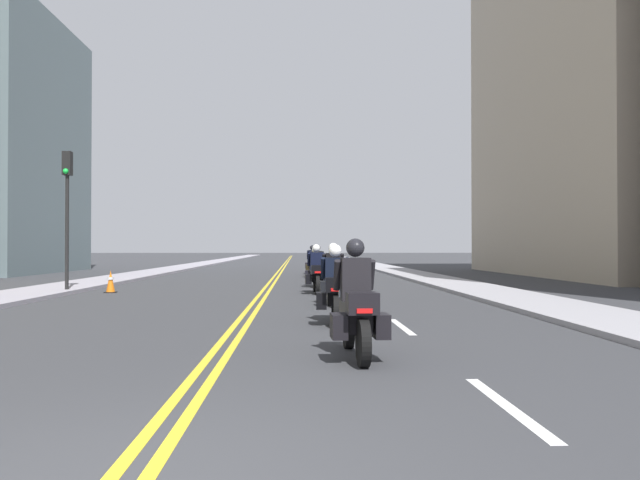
# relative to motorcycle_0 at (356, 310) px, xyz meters

# --- Properties ---
(ground_plane) EXTENTS (264.00, 264.00, 0.00)m
(ground_plane) POSITION_rel_motorcycle_0_xyz_m (-1.92, 43.41, -0.66)
(ground_plane) COLOR #333438
(sidewalk_left) EXTENTS (2.41, 144.00, 0.12)m
(sidewalk_left) POSITION_rel_motorcycle_0_xyz_m (-9.37, 43.41, -0.60)
(sidewalk_left) COLOR #94909B
(sidewalk_left) RESTS_ON ground
(sidewalk_right) EXTENTS (2.41, 144.00, 0.12)m
(sidewalk_right) POSITION_rel_motorcycle_0_xyz_m (5.53, 43.41, -0.60)
(sidewalk_right) COLOR #98969C
(sidewalk_right) RESTS_ON ground
(centreline_yellow_inner) EXTENTS (0.12, 132.00, 0.01)m
(centreline_yellow_inner) POSITION_rel_motorcycle_0_xyz_m (-2.04, 43.41, -0.66)
(centreline_yellow_inner) COLOR yellow
(centreline_yellow_inner) RESTS_ON ground
(centreline_yellow_outer) EXTENTS (0.12, 132.00, 0.01)m
(centreline_yellow_outer) POSITION_rel_motorcycle_0_xyz_m (-1.80, 43.41, -0.66)
(centreline_yellow_outer) COLOR yellow
(centreline_yellow_outer) RESTS_ON ground
(lane_dashes_white) EXTENTS (0.14, 56.40, 0.01)m
(lane_dashes_white) POSITION_rel_motorcycle_0_xyz_m (1.20, 24.41, -0.66)
(lane_dashes_white) COLOR silver
(lane_dashes_white) RESTS_ON ground
(building_right_1) EXTENTS (9.13, 19.99, 20.24)m
(building_right_1) POSITION_rel_motorcycle_0_xyz_m (16.08, 24.91, 9.46)
(building_right_1) COLOR tan
(building_right_1) RESTS_ON ground
(motorcycle_0) EXTENTS (0.78, 2.12, 1.65)m
(motorcycle_0) POSITION_rel_motorcycle_0_xyz_m (0.00, 0.00, 0.00)
(motorcycle_0) COLOR black
(motorcycle_0) RESTS_ON ground
(motorcycle_1) EXTENTS (0.77, 2.17, 1.59)m
(motorcycle_1) POSITION_rel_motorcycle_0_xyz_m (-0.05, 3.92, -0.00)
(motorcycle_1) COLOR black
(motorcycle_1) RESTS_ON ground
(motorcycle_2) EXTENTS (0.77, 2.22, 1.65)m
(motorcycle_2) POSITION_rel_motorcycle_0_xyz_m (0.15, 7.88, -0.00)
(motorcycle_2) COLOR black
(motorcycle_2) RESTS_ON ground
(motorcycle_3) EXTENTS (0.77, 2.11, 1.64)m
(motorcycle_3) POSITION_rel_motorcycle_0_xyz_m (-0.18, 12.13, 0.00)
(motorcycle_3) COLOR black
(motorcycle_3) RESTS_ON ground
(motorcycle_4) EXTENTS (0.78, 2.12, 1.57)m
(motorcycle_4) POSITION_rel_motorcycle_0_xyz_m (-0.12, 15.60, -0.00)
(motorcycle_4) COLOR black
(motorcycle_4) RESTS_ON ground
(motorcycle_5) EXTENTS (0.77, 2.13, 1.65)m
(motorcycle_5) POSITION_rel_motorcycle_0_xyz_m (0.12, 19.79, 0.01)
(motorcycle_5) COLOR black
(motorcycle_5) RESTS_ON ground
(motorcycle_6) EXTENTS (0.77, 2.17, 1.66)m
(motorcycle_6) POSITION_rel_motorcycle_0_xyz_m (-0.01, 23.62, 0.00)
(motorcycle_6) COLOR black
(motorcycle_6) RESTS_ON ground
(motorcycle_7) EXTENTS (0.78, 2.26, 1.66)m
(motorcycle_7) POSITION_rel_motorcycle_0_xyz_m (0.04, 27.59, 0.02)
(motorcycle_7) COLOR black
(motorcycle_7) RESTS_ON ground
(traffic_cone_1) EXTENTS (0.36, 0.36, 0.76)m
(traffic_cone_1) POSITION_rel_motorcycle_0_xyz_m (-7.13, 12.72, -0.28)
(traffic_cone_1) COLOR black
(traffic_cone_1) RESTS_ON ground
(traffic_light_near) EXTENTS (0.28, 0.38, 4.77)m
(traffic_light_near) POSITION_rel_motorcycle_0_xyz_m (-8.57, 12.65, 2.62)
(traffic_light_near) COLOR black
(traffic_light_near) RESTS_ON ground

